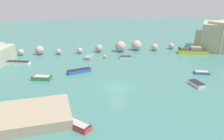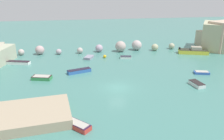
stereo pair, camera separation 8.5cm
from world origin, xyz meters
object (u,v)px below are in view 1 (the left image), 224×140
object	(u,v)px
moored_boat_4	(18,63)
moored_boat_9	(77,125)
moored_boat_3	(89,57)
moored_boat_7	(202,72)
moored_boat_0	(193,51)
moored_boat_2	(197,84)
moored_boat_10	(126,57)
stone_dock	(27,116)
channel_buoy	(105,56)
moored_boat_6	(79,71)
moored_boat_8	(42,78)

from	to	relation	value
moored_boat_4	moored_boat_9	size ratio (longest dim) A/B	1.47
moored_boat_3	moored_boat_7	world-z (taller)	moored_boat_3
moored_boat_0	moored_boat_2	world-z (taller)	moored_boat_0
moored_boat_7	moored_boat_10	world-z (taller)	moored_boat_10
moored_boat_2	moored_boat_10	world-z (taller)	moored_boat_2
stone_dock	moored_boat_0	xyz separation A→B (m)	(32.22, 22.86, 0.02)
stone_dock	moored_boat_4	xyz separation A→B (m)	(-5.28, 21.33, -0.26)
stone_dock	moored_boat_7	size ratio (longest dim) A/B	3.48
moored_boat_0	moored_boat_7	bearing A→B (deg)	-93.66
channel_buoy	moored_boat_0	size ratio (longest dim) A/B	0.10
channel_buoy	moored_boat_6	size ratio (longest dim) A/B	0.16
stone_dock	moored_boat_8	size ratio (longest dim) A/B	2.83
stone_dock	moored_boat_7	distance (m)	29.17
moored_boat_7	moored_boat_10	size ratio (longest dim) A/B	1.06
moored_boat_7	moored_boat_9	distance (m)	25.28
moored_boat_3	moored_boat_7	distance (m)	22.38
channel_buoy	moored_boat_10	bearing A→B (deg)	-13.71
stone_dock	moored_boat_10	size ratio (longest dim) A/B	3.71
stone_dock	moored_boat_6	bearing A→B (deg)	66.73
moored_boat_2	moored_boat_6	bearing A→B (deg)	-124.69
moored_boat_3	moored_boat_7	bearing A→B (deg)	-97.68
channel_buoy	moored_boat_6	xyz separation A→B (m)	(-5.64, -8.22, -0.03)
moored_boat_10	moored_boat_8	bearing A→B (deg)	-138.32
moored_boat_2	moored_boat_3	bearing A→B (deg)	-146.34
moored_boat_6	moored_boat_7	world-z (taller)	moored_boat_6
stone_dock	channel_buoy	world-z (taller)	stone_dock
moored_boat_2	moored_boat_3	world-z (taller)	moored_boat_2
moored_boat_4	moored_boat_7	distance (m)	34.25
moored_boat_2	moored_boat_7	size ratio (longest dim) A/B	1.00
moored_boat_7	stone_dock	bearing A→B (deg)	-143.42
moored_boat_4	channel_buoy	bearing A→B (deg)	21.30
channel_buoy	moored_boat_6	distance (m)	9.97
moored_boat_3	moored_boat_9	xyz separation A→B (m)	(-3.07, -25.21, 0.06)
moored_boat_0	moored_boat_8	bearing A→B (deg)	-143.45
moored_boat_8	moored_boat_6	bearing A→B (deg)	-145.30
moored_boat_4	moored_boat_7	world-z (taller)	moored_boat_4
channel_buoy	moored_boat_0	distance (m)	20.32
channel_buoy	moored_boat_10	xyz separation A→B (m)	(4.36, -1.06, -0.10)
moored_boat_6	moored_boat_8	distance (m)	6.50
moored_boat_2	moored_boat_4	size ratio (longest dim) A/B	0.59
moored_boat_7	moored_boat_4	bearing A→B (deg)	177.04
moored_boat_9	moored_boat_0	bearing A→B (deg)	-91.30
stone_dock	moored_boat_2	world-z (taller)	stone_dock
stone_dock	moored_boat_9	size ratio (longest dim) A/B	3.01
moored_boat_3	channel_buoy	bearing A→B (deg)	-65.21
moored_boat_8	moored_boat_10	world-z (taller)	moored_boat_8
stone_dock	moored_boat_4	size ratio (longest dim) A/B	2.05
moored_boat_6	moored_boat_9	bearing A→B (deg)	68.69
stone_dock	moored_boat_10	world-z (taller)	stone_dock
moored_boat_4	moored_boat_9	distance (m)	26.02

